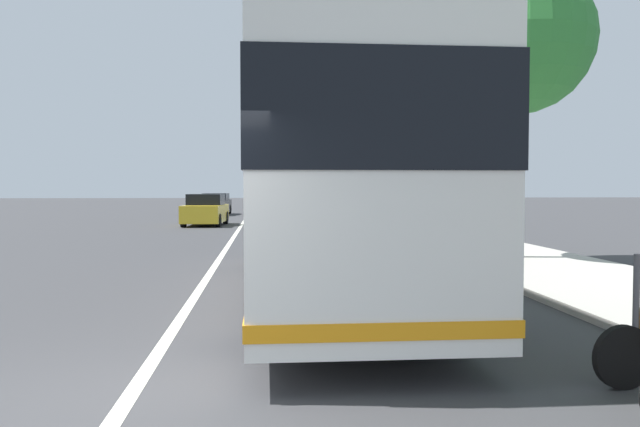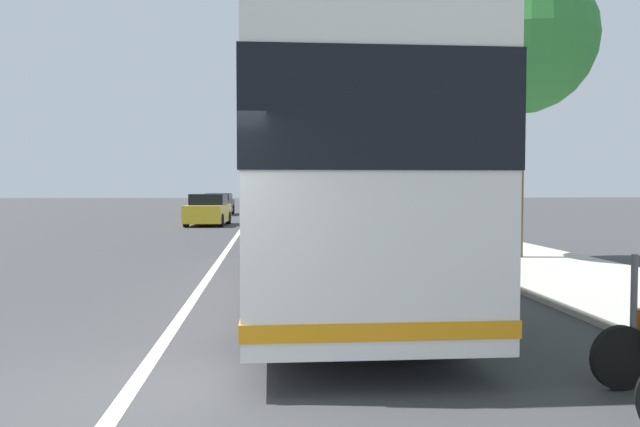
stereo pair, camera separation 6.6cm
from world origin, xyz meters
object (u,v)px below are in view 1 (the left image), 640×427
Objects in this scene: coach_bus at (326,177)px; car_oncoming at (216,204)px; roadside_tree_far_block at (377,149)px; roadside_tree_mid_block at (518,40)px; car_far_distant at (205,211)px.

coach_bus is 32.87m from car_oncoming.
roadside_tree_far_block reaches higher than coach_bus.
car_oncoming is 30.31m from roadside_tree_mid_block.
roadside_tree_far_block is (22.12, -4.88, 1.92)m from coach_bus.
roadside_tree_far_block is at bearing 0.81° from roadside_tree_mid_block.
roadside_tree_far_block is (17.92, 0.25, -1.52)m from roadside_tree_mid_block.
coach_bus is 1.46× the size of roadside_tree_mid_block.
roadside_tree_mid_block reaches higher than car_oncoming.
coach_bus is 20.64m from car_far_distant.
coach_bus is at bearing 10.20° from car_oncoming.
car_far_distant is at bearing 11.28° from coach_bus.
roadside_tree_far_block reaches higher than car_oncoming.
roadside_tree_far_block is (-10.42, -9.38, 3.24)m from car_oncoming.
car_oncoming is at bearing 42.00° from roadside_tree_far_block.
roadside_tree_far_block is at bearing 44.32° from car_oncoming.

